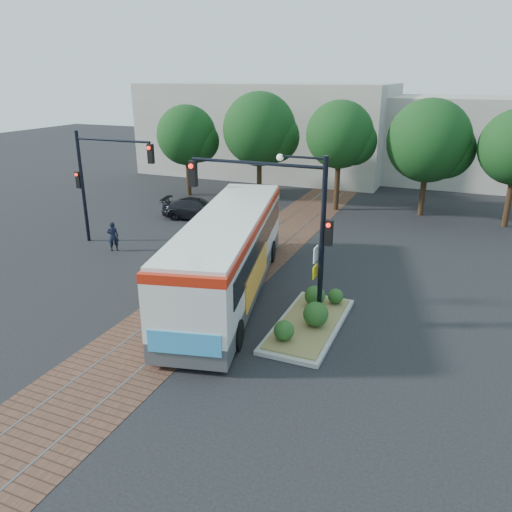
% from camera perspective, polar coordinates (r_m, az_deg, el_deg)
% --- Properties ---
extents(ground, '(120.00, 120.00, 0.00)m').
position_cam_1_polar(ground, '(21.06, -5.76, -4.49)').
color(ground, black).
rests_on(ground, ground).
extents(trackbed, '(3.60, 40.00, 0.02)m').
position_cam_1_polar(trackbed, '(24.36, -1.32, -0.90)').
color(trackbed, brown).
rests_on(trackbed, ground).
extents(tree_row, '(26.40, 5.60, 7.67)m').
position_cam_1_polar(tree_row, '(34.38, 9.22, 13.32)').
color(tree_row, '#382314').
rests_on(tree_row, ground).
extents(warehouses, '(40.00, 13.00, 8.00)m').
position_cam_1_polar(warehouses, '(46.82, 10.80, 13.66)').
color(warehouses, '#ADA899').
rests_on(warehouses, ground).
extents(city_bus, '(5.52, 12.88, 3.38)m').
position_cam_1_polar(city_bus, '(20.63, -3.10, 0.69)').
color(city_bus, '#414143').
rests_on(city_bus, ground).
extents(traffic_island, '(2.20, 5.20, 1.13)m').
position_cam_1_polar(traffic_island, '(18.49, 6.23, -7.02)').
color(traffic_island, gray).
rests_on(traffic_island, ground).
extents(signal_pole_main, '(5.49, 0.46, 6.00)m').
position_cam_1_polar(signal_pole_main, '(17.46, 3.77, 4.91)').
color(signal_pole_main, black).
rests_on(signal_pole_main, ground).
extents(signal_pole_left, '(4.99, 0.34, 6.00)m').
position_cam_1_polar(signal_pole_left, '(27.70, -17.61, 9.03)').
color(signal_pole_left, black).
rests_on(signal_pole_left, ground).
extents(officer, '(0.68, 0.64, 1.57)m').
position_cam_1_polar(officer, '(27.02, -16.03, 2.18)').
color(officer, black).
rests_on(officer, ground).
extents(parked_car, '(4.78, 2.59, 1.32)m').
position_cam_1_polar(parked_car, '(32.20, -6.74, 5.40)').
color(parked_car, black).
rests_on(parked_car, ground).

